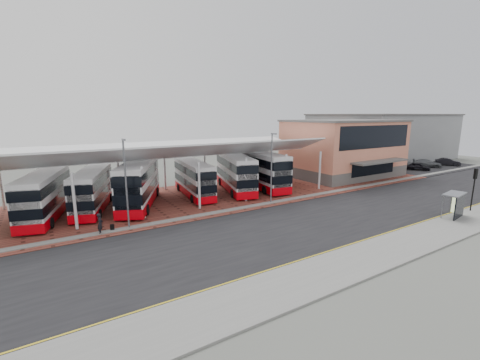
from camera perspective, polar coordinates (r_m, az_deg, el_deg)
The scene contains 26 objects.
ground at distance 31.60m, azimuth 9.58°, elevation -7.20°, with size 140.00×140.00×0.00m, color #52544E.
road at distance 30.90m, azimuth 10.82°, elevation -7.66°, with size 120.00×14.00×0.02m, color black.
forecourt at distance 42.77m, azimuth 0.02°, elevation -2.04°, with size 72.00×16.00×0.06m, color brown.
sidewalk at distance 26.04m, azimuth 23.11°, elevation -12.00°, with size 120.00×4.00×0.14m, color slate.
north_kerb at distance 36.21m, azimuth 3.06°, elevation -4.50°, with size 120.00×0.80×0.14m, color slate.
carpark_surface at distance 72.42m, azimuth 30.94°, elevation 1.92°, with size 22.00×10.00×0.08m, color black.
yellow_line_near at distance 27.12m, azimuth 19.60°, elevation -10.88°, with size 120.00×0.12×0.01m, color gold.
yellow_line_far at distance 27.29m, azimuth 19.10°, elevation -10.70°, with size 120.00×0.12×0.01m, color gold.
canopy at distance 39.05m, azimuth -10.76°, elevation 5.06°, with size 37.00×11.63×7.07m.
terminal at distance 56.50m, azimuth 17.95°, elevation 5.48°, with size 18.40×14.40×9.25m.
warehouse at distance 82.44m, azimuth 23.92°, elevation 7.13°, with size 30.50×20.50×10.25m.
lamp_west at distance 29.70m, azimuth -19.63°, elevation -0.21°, with size 0.16×0.90×8.07m.
lamp_east at distance 36.50m, azimuth 5.64°, elevation 2.49°, with size 0.16×0.90×8.07m.
bus_0 at distance 36.64m, azimuth -31.38°, elevation -2.45°, with size 5.35×11.09×4.46m.
bus_1 at distance 37.39m, azimuth -24.75°, elevation -1.71°, with size 5.68×10.59×4.28m.
bus_2 at distance 37.38m, azimuth -17.50°, elevation -0.66°, with size 7.58×12.02×4.94m.
bus_3 at distance 40.53m, azimuth -8.22°, elevation 0.21°, with size 3.78×10.62×4.28m.
bus_4 at distance 42.72m, azimuth -0.84°, elevation 1.25°, with size 5.91×11.92×4.80m.
bus_5 at distance 44.69m, azimuth 3.71°, elevation 1.79°, with size 4.51×12.28×4.95m.
pedestrian at distance 29.91m, azimuth -23.61°, elevation -7.14°, with size 0.67×0.44×1.84m, color black.
suitcase at distance 30.64m, azimuth -21.78°, elevation -7.83°, with size 0.32×0.23×0.55m, color black.
carpark_car_a at distance 67.40m, azimuth 29.07°, elevation 2.15°, with size 1.65×4.10×1.40m, color black.
carpark_car_b at distance 72.38m, azimuth 30.30°, elevation 2.60°, with size 2.04×5.02×1.46m, color #505358.
carpark_car_c at distance 76.71m, azimuth 32.98°, elevation 2.73°, with size 1.54×4.43×1.46m, color black.
bus_shelter at distance 38.10m, azimuth 34.18°, elevation -3.29°, with size 3.15×1.82×2.39m.
traffic_signal_west at distance 41.18m, azimuth 36.21°, elevation -0.41°, with size 0.34×0.30×4.49m.
Camera 1 is at (-20.08, -22.24, 10.05)m, focal length 24.00 mm.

